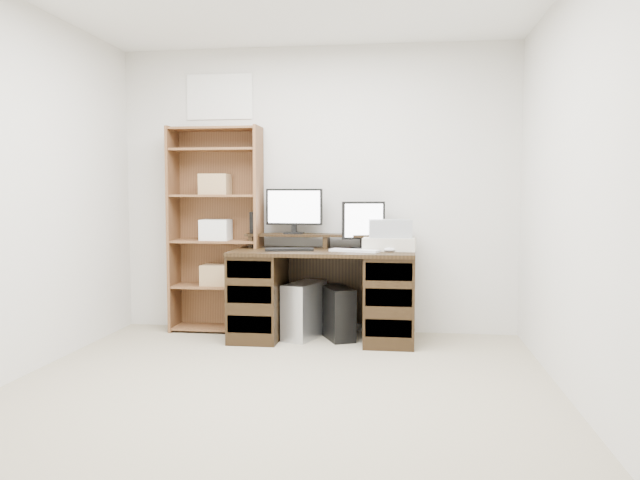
% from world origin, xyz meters
% --- Properties ---
extents(room, '(3.54, 4.04, 2.54)m').
position_xyz_m(room, '(-0.00, 0.00, 1.25)').
color(room, tan).
rests_on(room, ground).
extents(desk, '(1.50, 0.70, 0.75)m').
position_xyz_m(desk, '(0.11, 1.64, 0.39)').
color(desk, black).
rests_on(desk, ground).
extents(riser_shelf, '(1.40, 0.22, 0.12)m').
position_xyz_m(riser_shelf, '(0.11, 1.85, 0.84)').
color(riser_shelf, black).
rests_on(riser_shelf, desk).
extents(monitor_wide, '(0.49, 0.13, 0.39)m').
position_xyz_m(monitor_wide, '(-0.17, 1.85, 1.09)').
color(monitor_wide, black).
rests_on(monitor_wide, riser_shelf).
extents(monitor_small, '(0.36, 0.18, 0.40)m').
position_xyz_m(monitor_small, '(0.43, 1.79, 0.97)').
color(monitor_small, black).
rests_on(monitor_small, desk).
extents(speaker, '(0.09, 0.09, 0.19)m').
position_xyz_m(speaker, '(-0.53, 1.88, 0.96)').
color(speaker, black).
rests_on(speaker, riser_shelf).
extents(keyboard_black, '(0.42, 0.22, 0.02)m').
position_xyz_m(keyboard_black, '(-0.16, 1.55, 0.76)').
color(keyboard_black, black).
rests_on(keyboard_black, desk).
extents(keyboard_white, '(0.42, 0.24, 0.02)m').
position_xyz_m(keyboard_white, '(0.38, 1.53, 0.76)').
color(keyboard_white, white).
rests_on(keyboard_white, desk).
extents(mouse, '(0.10, 0.08, 0.04)m').
position_xyz_m(mouse, '(0.66, 1.55, 0.77)').
color(mouse, silver).
rests_on(mouse, desk).
extents(printer, '(0.44, 0.34, 0.11)m').
position_xyz_m(printer, '(0.66, 1.71, 0.80)').
color(printer, beige).
rests_on(printer, desk).
extents(basket, '(0.37, 0.28, 0.15)m').
position_xyz_m(basket, '(0.66, 1.71, 0.93)').
color(basket, '#92979C').
rests_on(basket, printer).
extents(tower_silver, '(0.34, 0.51, 0.47)m').
position_xyz_m(tower_silver, '(-0.06, 1.67, 0.23)').
color(tower_silver, silver).
rests_on(tower_silver, ground).
extents(tower_black, '(0.35, 0.47, 0.43)m').
position_xyz_m(tower_black, '(0.22, 1.68, 0.22)').
color(tower_black, black).
rests_on(tower_black, ground).
extents(bookshelf, '(0.80, 0.30, 1.80)m').
position_xyz_m(bookshelf, '(-0.87, 1.86, 0.92)').
color(bookshelf, brown).
rests_on(bookshelf, ground).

